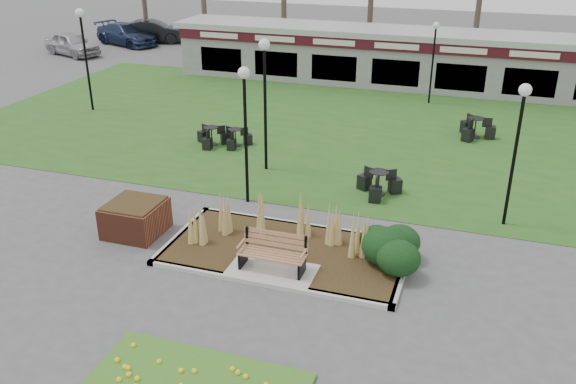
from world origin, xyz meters
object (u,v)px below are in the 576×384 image
(lamp_post_mid_left, at_px, (265,76))
(bistro_set_d, at_px, (378,187))
(park_bench, at_px, (273,252))
(lamp_post_far_right, at_px, (434,45))
(lamp_post_far_left, at_px, (83,37))
(bistro_set_c, at_px, (475,131))
(lamp_post_near_right, at_px, (520,125))
(car_black, at_px, (152,31))
(car_blue, at_px, (126,34))
(lamp_post_mid_right, at_px, (245,106))
(car_silver, at_px, (72,44))
(food_pavilion, at_px, (400,58))
(bistro_set_b, at_px, (235,140))
(brick_planter, at_px, (135,218))
(bistro_set_a, at_px, (212,139))

(lamp_post_mid_left, relative_size, bistro_set_d, 3.06)
(park_bench, distance_m, lamp_post_far_right, 17.00)
(lamp_post_far_left, xyz_separation_m, bistro_set_c, (17.01, 1.56, -3.04))
(bistro_set_d, bearing_deg, lamp_post_near_right, -12.98)
(car_black, bearing_deg, lamp_post_far_right, -135.51)
(bistro_set_d, bearing_deg, car_blue, 137.81)
(park_bench, height_order, bistro_set_d, park_bench)
(lamp_post_mid_right, distance_m, bistro_set_d, 5.07)
(car_silver, bearing_deg, food_pavilion, -72.71)
(bistro_set_d, distance_m, car_blue, 28.89)
(bistro_set_d, bearing_deg, food_pavilion, 96.47)
(lamp_post_mid_left, distance_m, bistro_set_c, 9.49)
(food_pavilion, bearing_deg, car_black, 160.69)
(bistro_set_b, relative_size, car_blue, 0.25)
(lamp_post_mid_right, xyz_separation_m, car_blue, (-17.60, 21.21, -2.39))
(bistro_set_d, distance_m, car_black, 28.86)
(brick_planter, bearing_deg, food_pavilion, 76.94)
(lamp_post_far_right, distance_m, bistro_set_b, 10.97)
(lamp_post_far_left, height_order, car_silver, lamp_post_far_left)
(car_black, bearing_deg, lamp_post_mid_right, -164.79)
(food_pavilion, height_order, bistro_set_b, food_pavilion)
(brick_planter, distance_m, lamp_post_mid_right, 4.52)
(bistro_set_b, height_order, car_silver, car_silver)
(brick_planter, relative_size, bistro_set_c, 0.97)
(car_silver, bearing_deg, brick_planter, -119.87)
(bistro_set_a, relative_size, car_blue, 0.27)
(lamp_post_near_right, xyz_separation_m, lamp_post_mid_left, (-8.06, 1.80, 0.29))
(car_silver, bearing_deg, bistro_set_a, -108.77)
(lamp_post_far_left, xyz_separation_m, car_black, (-5.75, 15.54, -2.54))
(car_black, bearing_deg, bistro_set_a, -164.99)
(lamp_post_far_left, distance_m, car_black, 16.76)
(brick_planter, bearing_deg, bistro_set_a, 98.22)
(bistro_set_a, xyz_separation_m, bistro_set_b, (0.92, 0.20, -0.01))
(lamp_post_mid_right, bearing_deg, bistro_set_a, 126.73)
(brick_planter, distance_m, bistro_set_d, 7.66)
(lamp_post_near_right, height_order, car_silver, lamp_post_near_right)
(bistro_set_a, relative_size, bistro_set_b, 1.06)
(park_bench, bearing_deg, bistro_set_b, 118.79)
(bistro_set_c, relative_size, car_silver, 0.36)
(lamp_post_mid_left, height_order, car_silver, lamp_post_mid_left)
(park_bench, height_order, car_silver, car_silver)
(park_bench, bearing_deg, car_silver, 135.62)
(car_blue, bearing_deg, lamp_post_far_right, -89.88)
(lamp_post_near_right, height_order, bistro_set_b, lamp_post_near_right)
(lamp_post_near_right, xyz_separation_m, car_silver, (-26.70, 16.16, -2.32))
(park_bench, distance_m, bistro_set_c, 12.95)
(lamp_post_near_right, height_order, lamp_post_mid_left, lamp_post_mid_left)
(park_bench, xyz_separation_m, brick_planter, (-4.40, 0.75, -0.11))
(brick_planter, height_order, bistro_set_a, brick_planter)
(park_bench, distance_m, car_black, 32.06)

